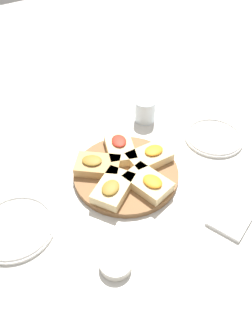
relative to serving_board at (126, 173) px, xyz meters
The scene contains 12 objects.
ground_plane 0.01m from the serving_board, ahead, with size 3.00×3.00×0.00m, color beige.
serving_board is the anchor object (origin of this frame).
focaccia_slice_0 0.09m from the serving_board, 76.45° to the right, with size 0.11×0.14×0.04m.
focaccia_slice_1 0.09m from the serving_board, ahead, with size 0.13×0.09×0.04m.
focaccia_slice_2 0.09m from the serving_board, 69.36° to the left, with size 0.12×0.15×0.04m.
focaccia_slice_3 0.09m from the serving_board, 139.81° to the left, with size 0.15×0.14×0.04m.
focaccia_slice_4 0.09m from the serving_board, 147.87° to the right, with size 0.15×0.14×0.04m.
plate_left 0.34m from the serving_board, behind, with size 0.21×0.21×0.02m.
plate_right 0.33m from the serving_board, ahead, with size 0.19×0.19×0.02m.
water_glass 0.28m from the serving_board, 42.87° to the left, with size 0.07×0.07×0.08m, color silver.
napkin_stack 0.32m from the serving_board, 63.08° to the right, with size 0.11×0.09×0.01m, color white.
dipping_bowl 0.29m from the serving_board, 127.90° to the right, with size 0.08×0.08×0.02m.
Camera 1 is at (-0.36, -0.55, 0.72)m, focal length 35.00 mm.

